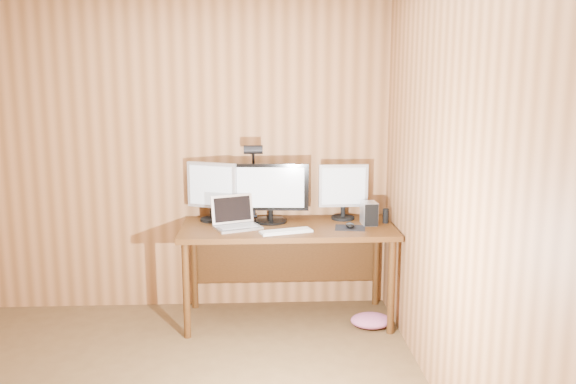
{
  "coord_description": "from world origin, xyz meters",
  "views": [
    {
      "loc": [
        0.71,
        -2.82,
        1.87
      ],
      "look_at": [
        0.93,
        1.58,
        1.02
      ],
      "focal_mm": 38.0,
      "sensor_mm": 36.0,
      "label": 1
    }
  ],
  "objects": [
    {
      "name": "desk_lamp",
      "position": [
        0.68,
        1.86,
        1.14
      ],
      "size": [
        0.14,
        0.21,
        0.63
      ],
      "rotation": [
        0.0,
        0.0,
        0.15
      ],
      "color": "black",
      "rests_on": "desk"
    },
    {
      "name": "keyboard",
      "position": [
        0.91,
        1.43,
        0.76
      ],
      "size": [
        0.4,
        0.22,
        0.02
      ],
      "rotation": [
        0.0,
        0.0,
        0.29
      ],
      "color": "silver",
      "rests_on": "desk"
    },
    {
      "name": "fabric_pile",
      "position": [
        1.55,
        1.46,
        0.05
      ],
      "size": [
        0.35,
        0.31,
        0.1
      ],
      "primitive_type": null,
      "rotation": [
        0.0,
        0.0,
        0.21
      ],
      "color": "#BB5A84",
      "rests_on": "floor"
    },
    {
      "name": "monitor_center",
      "position": [
        0.81,
        1.76,
        0.99
      ],
      "size": [
        0.58,
        0.25,
        0.45
      ],
      "rotation": [
        0.0,
        0.0,
        -0.07
      ],
      "color": "black",
      "rests_on": "desk"
    },
    {
      "name": "monitor_right",
      "position": [
        1.38,
        1.83,
        0.98
      ],
      "size": [
        0.39,
        0.18,
        0.43
      ],
      "rotation": [
        0.0,
        0.0,
        0.02
      ],
      "color": "black",
      "rests_on": "desk"
    },
    {
      "name": "laptop",
      "position": [
        0.54,
        1.62,
        0.81
      ],
      "size": [
        0.39,
        0.35,
        0.23
      ],
      "rotation": [
        0.0,
        0.0,
        0.38
      ],
      "color": "silver",
      "rests_on": "desk"
    },
    {
      "name": "mousepad",
      "position": [
        1.39,
        1.54,
        0.75
      ],
      "size": [
        0.25,
        0.21,
        0.0
      ],
      "primitive_type": "cube",
      "rotation": [
        0.0,
        0.0,
        -0.16
      ],
      "color": "black",
      "rests_on": "desk"
    },
    {
      "name": "monitor_left",
      "position": [
        0.35,
        1.82,
        1.0
      ],
      "size": [
        0.39,
        0.19,
        0.46
      ],
      "rotation": [
        0.0,
        0.0,
        -0.4
      ],
      "color": "black",
      "rests_on": "desk"
    },
    {
      "name": "mouse",
      "position": [
        1.39,
        1.54,
        0.77
      ],
      "size": [
        0.07,
        0.11,
        0.04
      ],
      "primitive_type": "ellipsoid",
      "rotation": [
        0.0,
        0.0,
        -0.01
      ],
      "color": "black",
      "rests_on": "mousepad"
    },
    {
      "name": "phone",
      "position": [
        1.06,
        1.48,
        0.76
      ],
      "size": [
        0.06,
        0.1,
        0.01
      ],
      "rotation": [
        0.0,
        0.0,
        0.14
      ],
      "color": "silver",
      "rests_on": "desk"
    },
    {
      "name": "desk",
      "position": [
        0.93,
        1.7,
        0.63
      ],
      "size": [
        1.6,
        0.7,
        0.75
      ],
      "color": "#47270E",
      "rests_on": "floor"
    },
    {
      "name": "room_shell",
      "position": [
        0.0,
        0.0,
        1.25
      ],
      "size": [
        4.0,
        4.0,
        4.0
      ],
      "color": "brown",
      "rests_on": "ground"
    },
    {
      "name": "speaker",
      "position": [
        1.69,
        1.68,
        0.81
      ],
      "size": [
        0.05,
        0.05,
        0.11
      ],
      "primitive_type": "cylinder",
      "color": "black",
      "rests_on": "desk"
    },
    {
      "name": "hard_drive",
      "position": [
        1.55,
        1.65,
        0.84
      ],
      "size": [
        0.12,
        0.16,
        0.17
      ],
      "rotation": [
        0.0,
        0.0,
        0.06
      ],
      "color": "silver",
      "rests_on": "desk"
    }
  ]
}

